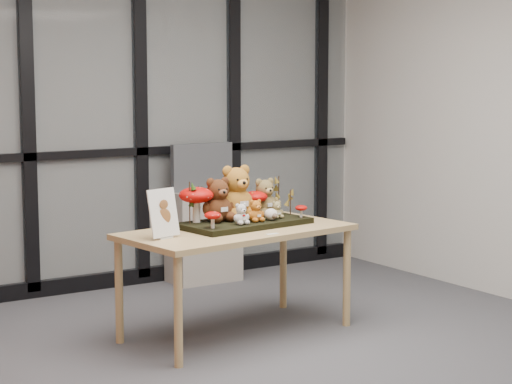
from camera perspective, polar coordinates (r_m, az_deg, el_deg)
floor at (r=5.16m, az=0.66°, el=-11.40°), size 5.00×5.00×0.00m
room_shell at (r=4.88m, az=0.69°, el=7.62°), size 5.00×5.00×5.00m
glass_partition at (r=7.08m, az=-10.44°, el=5.28°), size 4.90×0.06×2.78m
display_table at (r=5.85m, az=-1.20°, el=-2.93°), size 1.53×0.91×0.68m
diorama_tray at (r=5.94m, az=-0.72°, el=-1.93°), size 0.88×0.52×0.04m
bear_pooh_yellow at (r=6.01m, az=-1.24°, el=0.18°), size 0.32×0.30×0.38m
bear_brown_medium at (r=5.89m, az=-2.37°, el=-0.32°), size 0.26×0.24×0.31m
bear_tan_back at (r=6.16m, az=0.53°, el=-0.16°), size 0.23×0.21×0.27m
bear_small_yellow at (r=5.88m, az=-0.03°, el=-1.08°), size 0.13×0.12×0.16m
bear_white_bow at (r=5.77m, az=-0.93°, el=-1.28°), size 0.12×0.12×0.15m
bear_beige_small at (r=6.02m, az=1.28°, el=-1.03°), size 0.11×0.10×0.13m
plush_cream_hedgehog at (r=5.94m, az=0.92°, el=-1.35°), size 0.07×0.07×0.08m
mushroom_back_left at (r=5.86m, az=-3.69°, el=-0.67°), size 0.22×0.22×0.25m
mushroom_back_right at (r=6.10m, az=-0.06°, el=-0.64°), size 0.16×0.16×0.18m
mushroom_front_left at (r=5.63m, az=-2.68°, el=-1.67°), size 0.10×0.10×0.11m
mushroom_front_right at (r=6.07m, az=2.80°, el=-1.15°), size 0.08×0.08×0.09m
sprig_green_far_left at (r=5.79m, az=-4.10°, el=-0.67°), size 0.05×0.05×0.27m
sprig_green_mid_left at (r=5.89m, az=-3.55°, el=-0.74°), size 0.05×0.05×0.23m
sprig_dry_far_right at (r=6.23m, az=1.41°, el=-0.15°), size 0.05×0.05×0.25m
sprig_dry_mid_right at (r=6.16m, az=2.13°, el=-0.63°), size 0.05×0.05×0.17m
sprig_green_centre at (r=6.03m, az=-1.99°, el=-0.82°), size 0.05×0.05×0.17m
sign_holder at (r=5.51m, az=-5.72°, el=-1.44°), size 0.22×0.11×0.30m
label_card at (r=5.65m, az=1.01°, el=-2.59°), size 0.08×0.03×0.00m
cabinet at (r=7.40m, az=-3.24°, el=-2.72°), size 0.55×0.32×0.73m
monitor at (r=7.34m, az=-3.34°, el=1.55°), size 0.53×0.06×0.38m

